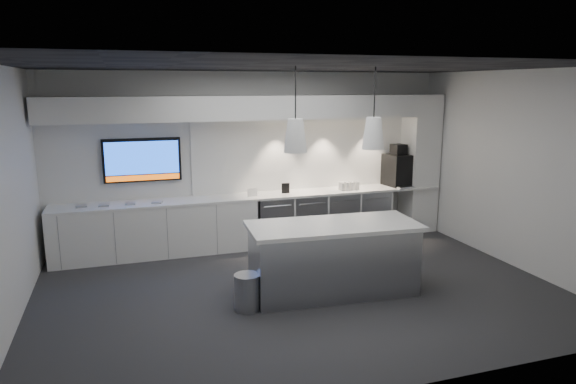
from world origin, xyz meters
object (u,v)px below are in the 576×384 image
object	(u,v)px
wall_tv	(142,160)
coffee_machine	(398,169)
island	(333,258)
bin	(247,292)

from	to	relation	value
wall_tv	coffee_machine	size ratio (longest dim) A/B	1.60
island	bin	bearing A→B (deg)	-168.06
coffee_machine	bin	bearing A→B (deg)	-151.21
bin	coffee_machine	world-z (taller)	coffee_machine
island	coffee_machine	size ratio (longest dim) A/B	2.98
island	coffee_machine	distance (m)	3.42
wall_tv	bin	size ratio (longest dim) A/B	2.71
bin	coffee_machine	xyz separation A→B (m)	(3.56, 2.57, 0.99)
wall_tv	coffee_machine	bearing A→B (deg)	-3.05
island	coffee_machine	xyz separation A→B (m)	(2.33, 2.39, 0.74)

